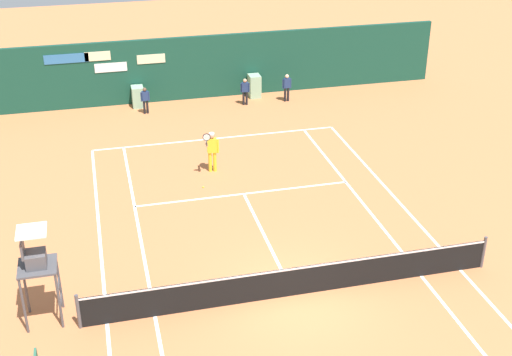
{
  "coord_description": "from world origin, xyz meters",
  "views": [
    {
      "loc": [
        -4.95,
        -15.39,
        11.92
      ],
      "look_at": [
        0.37,
        6.02,
        0.8
      ],
      "focal_mm": 48.16,
      "sensor_mm": 36.0,
      "label": 1
    }
  ],
  "objects_px": {
    "ball_kid_left_post": "(287,86)",
    "tennis_ball_mid_court": "(203,187)",
    "umpire_chair": "(36,263)",
    "ball_kid_right_post": "(245,90)",
    "player_on_baseline": "(212,149)",
    "ball_kid_centre_post": "(145,99)"
  },
  "relations": [
    {
      "from": "player_on_baseline",
      "to": "ball_kid_left_post",
      "type": "xyz_separation_m",
      "value": [
        5.04,
        6.9,
        -0.19
      ]
    },
    {
      "from": "umpire_chair",
      "to": "ball_kid_right_post",
      "type": "relative_size",
      "value": 2.14
    },
    {
      "from": "umpire_chair",
      "to": "ball_kid_centre_post",
      "type": "bearing_deg",
      "value": 164.0
    },
    {
      "from": "ball_kid_left_post",
      "to": "tennis_ball_mid_court",
      "type": "height_order",
      "value": "ball_kid_left_post"
    },
    {
      "from": "ball_kid_right_post",
      "to": "tennis_ball_mid_court",
      "type": "xyz_separation_m",
      "value": [
        -3.53,
        -8.2,
        -0.73
      ]
    },
    {
      "from": "ball_kid_centre_post",
      "to": "umpire_chair",
      "type": "bearing_deg",
      "value": 68.02
    },
    {
      "from": "umpire_chair",
      "to": "player_on_baseline",
      "type": "height_order",
      "value": "umpire_chair"
    },
    {
      "from": "player_on_baseline",
      "to": "ball_kid_centre_post",
      "type": "bearing_deg",
      "value": -68.39
    },
    {
      "from": "player_on_baseline",
      "to": "tennis_ball_mid_court",
      "type": "relative_size",
      "value": 27.33
    },
    {
      "from": "player_on_baseline",
      "to": "tennis_ball_mid_court",
      "type": "xyz_separation_m",
      "value": [
        -0.6,
        -1.3,
        -0.95
      ]
    },
    {
      "from": "ball_kid_right_post",
      "to": "tennis_ball_mid_court",
      "type": "height_order",
      "value": "ball_kid_right_post"
    },
    {
      "from": "ball_kid_left_post",
      "to": "tennis_ball_mid_court",
      "type": "distance_m",
      "value": 9.98
    },
    {
      "from": "umpire_chair",
      "to": "ball_kid_right_post",
      "type": "bearing_deg",
      "value": 148.55
    },
    {
      "from": "tennis_ball_mid_court",
      "to": "ball_kid_right_post",
      "type": "bearing_deg",
      "value": 66.72
    },
    {
      "from": "umpire_chair",
      "to": "ball_kid_left_post",
      "type": "distance_m",
      "value": 18.62
    },
    {
      "from": "umpire_chair",
      "to": "tennis_ball_mid_court",
      "type": "xyz_separation_m",
      "value": [
        5.55,
        6.65,
        -1.82
      ]
    },
    {
      "from": "umpire_chair",
      "to": "ball_kid_centre_post",
      "type": "relative_size",
      "value": 2.21
    },
    {
      "from": "player_on_baseline",
      "to": "ball_kid_right_post",
      "type": "relative_size",
      "value": 1.4
    },
    {
      "from": "ball_kid_right_post",
      "to": "umpire_chair",
      "type": "bearing_deg",
      "value": 69.23
    },
    {
      "from": "umpire_chair",
      "to": "ball_kid_left_post",
      "type": "height_order",
      "value": "umpire_chair"
    },
    {
      "from": "umpire_chair",
      "to": "player_on_baseline",
      "type": "relative_size",
      "value": 1.53
    },
    {
      "from": "tennis_ball_mid_court",
      "to": "player_on_baseline",
      "type": "bearing_deg",
      "value": 65.11
    }
  ]
}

